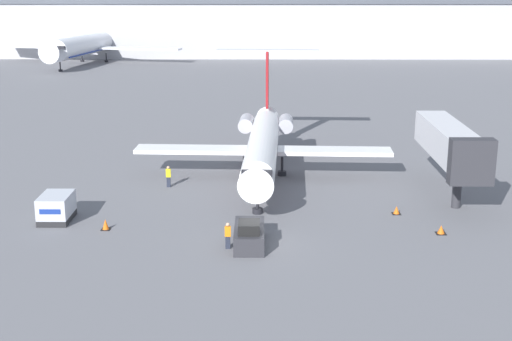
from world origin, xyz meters
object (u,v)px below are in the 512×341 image
(airplane_main, at_px, (263,143))
(traffic_cone_mid, at_px, (441,230))
(airplane_parked_far_left, at_px, (91,44))
(worker_near_tug, at_px, (228,235))
(pushback_tug, at_px, (249,235))
(traffic_cone_left, at_px, (106,225))
(jet_bridge, at_px, (450,144))
(worker_by_wing, at_px, (168,176))
(luggage_cart, at_px, (56,208))
(traffic_cone_right, at_px, (396,210))

(airplane_main, bearing_deg, traffic_cone_mid, -49.61)
(airplane_parked_far_left, bearing_deg, worker_near_tug, -72.46)
(traffic_cone_mid, distance_m, airplane_parked_far_left, 113.82)
(airplane_main, height_order, pushback_tug, airplane_main)
(airplane_parked_far_left, bearing_deg, airplane_main, -67.93)
(traffic_cone_left, relative_size, jet_bridge, 0.06)
(worker_by_wing, relative_size, jet_bridge, 0.13)
(luggage_cart, distance_m, airplane_parked_far_left, 102.53)
(traffic_cone_right, distance_m, airplane_parked_far_left, 108.93)
(worker_by_wing, distance_m, traffic_cone_right, 19.56)
(luggage_cart, distance_m, traffic_cone_right, 25.43)
(luggage_cart, bearing_deg, worker_by_wing, 50.87)
(pushback_tug, relative_size, traffic_cone_left, 6.00)
(worker_by_wing, distance_m, airplane_parked_far_left, 95.77)
(airplane_main, distance_m, worker_near_tug, 17.85)
(airplane_parked_far_left, bearing_deg, worker_by_wing, -73.15)
(airplane_main, xyz_separation_m, traffic_cone_mid, (12.47, -14.66, -2.87))
(worker_by_wing, height_order, airplane_parked_far_left, airplane_parked_far_left)
(airplane_main, xyz_separation_m, traffic_cone_right, (10.13, -10.35, -2.87))
(pushback_tug, height_order, worker_by_wing, pushback_tug)
(pushback_tug, distance_m, airplane_parked_far_left, 110.96)
(traffic_cone_mid, bearing_deg, luggage_cart, 174.63)
(traffic_cone_left, xyz_separation_m, traffic_cone_mid, (23.70, -0.68, -0.08))
(luggage_cart, height_order, traffic_cone_right, luggage_cart)
(pushback_tug, height_order, airplane_parked_far_left, airplane_parked_far_left)
(traffic_cone_mid, distance_m, jet_bridge, 10.07)
(traffic_cone_mid, relative_size, airplane_parked_far_left, 0.02)
(airplane_parked_far_left, bearing_deg, traffic_cone_left, -76.49)
(traffic_cone_left, bearing_deg, airplane_main, 51.21)
(worker_near_tug, bearing_deg, airplane_main, 82.39)
(pushback_tug, relative_size, worker_by_wing, 2.53)
(pushback_tug, xyz_separation_m, jet_bridge, (16.00, 11.07, 3.71))
(traffic_cone_left, height_order, airplane_parked_far_left, airplane_parked_far_left)
(airplane_main, bearing_deg, luggage_cart, -141.65)
(traffic_cone_right, distance_m, jet_bridge, 7.86)
(traffic_cone_right, bearing_deg, traffic_cone_mid, -61.53)
(luggage_cart, relative_size, airplane_parked_far_left, 0.08)
(traffic_cone_left, distance_m, jet_bridge, 27.82)
(traffic_cone_left, xyz_separation_m, traffic_cone_right, (21.36, 3.63, -0.08))
(airplane_main, height_order, worker_near_tug, airplane_main)
(luggage_cart, relative_size, worker_by_wing, 1.74)
(airplane_main, height_order, jet_bridge, airplane_main)
(jet_bridge, bearing_deg, traffic_cone_mid, -106.42)
(airplane_main, xyz_separation_m, pushback_tug, (-0.94, -16.93, -2.41))
(airplane_main, xyz_separation_m, luggage_cart, (-15.23, -12.05, -2.16))
(traffic_cone_left, xyz_separation_m, airplane_parked_far_left, (-24.59, 102.33, 3.58))
(luggage_cart, height_order, traffic_cone_mid, luggage_cart)
(traffic_cone_mid, bearing_deg, traffic_cone_left, 178.36)
(traffic_cone_right, relative_size, traffic_cone_mid, 0.91)
(traffic_cone_right, bearing_deg, airplane_main, 134.39)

